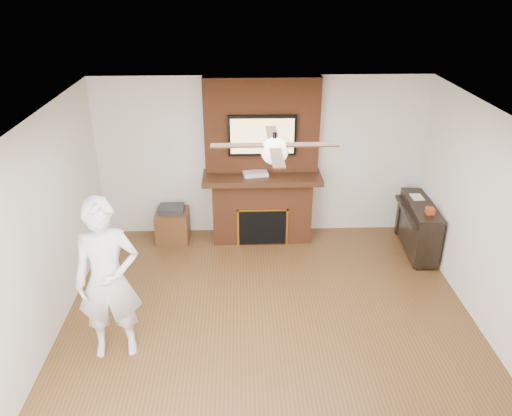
{
  "coord_description": "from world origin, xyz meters",
  "views": [
    {
      "loc": [
        -0.33,
        -4.47,
        3.89
      ],
      "look_at": [
        -0.14,
        0.9,
        1.29
      ],
      "focal_mm": 35.0,
      "sensor_mm": 36.0,
      "label": 1
    }
  ],
  "objects_px": {
    "side_table": "(173,224)",
    "piano": "(418,226)",
    "person": "(108,281)",
    "fireplace": "(262,178)"
  },
  "relations": [
    {
      "from": "fireplace",
      "to": "side_table",
      "type": "bearing_deg",
      "value": -177.25
    },
    {
      "from": "fireplace",
      "to": "piano",
      "type": "distance_m",
      "value": 2.44
    },
    {
      "from": "person",
      "to": "side_table",
      "type": "height_order",
      "value": "person"
    },
    {
      "from": "person",
      "to": "side_table",
      "type": "relative_size",
      "value": 3.27
    },
    {
      "from": "side_table",
      "to": "piano",
      "type": "bearing_deg",
      "value": -7.15
    },
    {
      "from": "side_table",
      "to": "piano",
      "type": "height_order",
      "value": "piano"
    },
    {
      "from": "person",
      "to": "side_table",
      "type": "bearing_deg",
      "value": 74.92
    },
    {
      "from": "fireplace",
      "to": "side_table",
      "type": "distance_m",
      "value": 1.58
    },
    {
      "from": "fireplace",
      "to": "side_table",
      "type": "height_order",
      "value": "fireplace"
    },
    {
      "from": "side_table",
      "to": "fireplace",
      "type": "bearing_deg",
      "value": 2.99
    }
  ]
}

